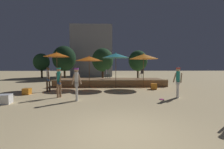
{
  "coord_description": "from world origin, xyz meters",
  "views": [
    {
      "loc": [
        -0.43,
        -4.03,
        1.91
      ],
      "look_at": [
        0.0,
        6.09,
        1.35
      ],
      "focal_mm": 24.0,
      "sensor_mm": 36.0,
      "label": 1
    }
  ],
  "objects_px": {
    "background_tree_1": "(103,60)",
    "background_tree_3": "(138,61)",
    "bistro_chair_1": "(142,73)",
    "bistro_chair_2": "(107,73)",
    "patio_umbrella_1": "(144,57)",
    "background_tree_0": "(64,59)",
    "bistro_chair_0": "(107,73)",
    "person_2": "(48,78)",
    "cube_seat_2": "(5,99)",
    "cube_seat_1": "(154,86)",
    "person_1": "(77,82)",
    "person_4": "(59,80)",
    "cube_seat_0": "(27,91)",
    "patio_umbrella_2": "(57,55)",
    "patio_umbrella_0": "(116,56)",
    "patio_umbrella_3": "(89,59)",
    "background_tree_2": "(42,62)",
    "person_0": "(178,80)",
    "frisbee_disc": "(162,99)"
  },
  "relations": [
    {
      "from": "person_0",
      "to": "patio_umbrella_3",
      "type": "bearing_deg",
      "value": -105.21
    },
    {
      "from": "patio_umbrella_3",
      "to": "person_2",
      "type": "bearing_deg",
      "value": -149.32
    },
    {
      "from": "cube_seat_2",
      "to": "bistro_chair_2",
      "type": "relative_size",
      "value": 0.75
    },
    {
      "from": "bistro_chair_0",
      "to": "background_tree_3",
      "type": "height_order",
      "value": "background_tree_3"
    },
    {
      "from": "cube_seat_1",
      "to": "bistro_chair_2",
      "type": "xyz_separation_m",
      "value": [
        -3.88,
        2.87,
        1.0
      ]
    },
    {
      "from": "person_0",
      "to": "bistro_chair_2",
      "type": "distance_m",
      "value": 7.56
    },
    {
      "from": "cube_seat_2",
      "to": "frisbee_disc",
      "type": "distance_m",
      "value": 8.38
    },
    {
      "from": "patio_umbrella_2",
      "to": "cube_seat_0",
      "type": "xyz_separation_m",
      "value": [
        -1.22,
        -2.56,
        -2.69
      ]
    },
    {
      "from": "cube_seat_2",
      "to": "person_2",
      "type": "height_order",
      "value": "person_2"
    },
    {
      "from": "person_2",
      "to": "background_tree_0",
      "type": "distance_m",
      "value": 10.84
    },
    {
      "from": "bistro_chair_2",
      "to": "background_tree_0",
      "type": "distance_m",
      "value": 9.4
    },
    {
      "from": "patio_umbrella_2",
      "to": "bistro_chair_2",
      "type": "xyz_separation_m",
      "value": [
        4.25,
        2.21,
        -1.65
      ]
    },
    {
      "from": "frisbee_disc",
      "to": "background_tree_2",
      "type": "bearing_deg",
      "value": 129.53
    },
    {
      "from": "patio_umbrella_2",
      "to": "person_0",
      "type": "height_order",
      "value": "patio_umbrella_2"
    },
    {
      "from": "cube_seat_2",
      "to": "person_0",
      "type": "bearing_deg",
      "value": 6.33
    },
    {
      "from": "patio_umbrella_3",
      "to": "background_tree_2",
      "type": "height_order",
      "value": "background_tree_2"
    },
    {
      "from": "person_0",
      "to": "frisbee_disc",
      "type": "relative_size",
      "value": 6.95
    },
    {
      "from": "patio_umbrella_0",
      "to": "patio_umbrella_2",
      "type": "height_order",
      "value": "patio_umbrella_2"
    },
    {
      "from": "patio_umbrella_2",
      "to": "bistro_chair_0",
      "type": "height_order",
      "value": "patio_umbrella_2"
    },
    {
      "from": "bistro_chair_2",
      "to": "person_1",
      "type": "bearing_deg",
      "value": 116.2
    },
    {
      "from": "background_tree_0",
      "to": "background_tree_2",
      "type": "xyz_separation_m",
      "value": [
        -4.47,
        2.9,
        -0.43
      ]
    },
    {
      "from": "patio_umbrella_2",
      "to": "frisbee_disc",
      "type": "relative_size",
      "value": 11.91
    },
    {
      "from": "patio_umbrella_2",
      "to": "person_0",
      "type": "xyz_separation_m",
      "value": [
        8.49,
        -4.05,
        -1.83
      ]
    },
    {
      "from": "cube_seat_2",
      "to": "background_tree_1",
      "type": "bearing_deg",
      "value": 68.89
    },
    {
      "from": "patio_umbrella_2",
      "to": "bistro_chair_0",
      "type": "bearing_deg",
      "value": 17.69
    },
    {
      "from": "bistro_chair_1",
      "to": "person_2",
      "type": "bearing_deg",
      "value": -107.8
    },
    {
      "from": "bistro_chair_1",
      "to": "patio_umbrella_2",
      "type": "bearing_deg",
      "value": -115.43
    },
    {
      "from": "patio_umbrella_0",
      "to": "patio_umbrella_3",
      "type": "distance_m",
      "value": 2.35
    },
    {
      "from": "person_4",
      "to": "bistro_chair_1",
      "type": "relative_size",
      "value": 2.03
    },
    {
      "from": "cube_seat_0",
      "to": "bistro_chair_2",
      "type": "distance_m",
      "value": 7.33
    },
    {
      "from": "bistro_chair_1",
      "to": "cube_seat_2",
      "type": "bearing_deg",
      "value": -93.79
    },
    {
      "from": "patio_umbrella_1",
      "to": "bistro_chair_1",
      "type": "distance_m",
      "value": 3.11
    },
    {
      "from": "background_tree_0",
      "to": "bistro_chair_0",
      "type": "bearing_deg",
      "value": -51.75
    },
    {
      "from": "patio_umbrella_2",
      "to": "cube_seat_1",
      "type": "xyz_separation_m",
      "value": [
        8.13,
        -0.67,
        -2.65
      ]
    },
    {
      "from": "frisbee_disc",
      "to": "patio_umbrella_2",
      "type": "bearing_deg",
      "value": 148.36
    },
    {
      "from": "patio_umbrella_3",
      "to": "background_tree_1",
      "type": "distance_m",
      "value": 6.95
    },
    {
      "from": "person_0",
      "to": "background_tree_3",
      "type": "bearing_deg",
      "value": -161.28
    },
    {
      "from": "patio_umbrella_0",
      "to": "person_2",
      "type": "xyz_separation_m",
      "value": [
        -5.24,
        -1.61,
        -1.83
      ]
    },
    {
      "from": "patio_umbrella_1",
      "to": "bistro_chair_2",
      "type": "bearing_deg",
      "value": 148.81
    },
    {
      "from": "person_0",
      "to": "background_tree_2",
      "type": "xyz_separation_m",
      "value": [
        -14.81,
        16.08,
        1.54
      ]
    },
    {
      "from": "background_tree_1",
      "to": "background_tree_3",
      "type": "distance_m",
      "value": 6.82
    },
    {
      "from": "cube_seat_2",
      "to": "person_0",
      "type": "xyz_separation_m",
      "value": [
        9.51,
        1.06,
        0.83
      ]
    },
    {
      "from": "patio_umbrella_0",
      "to": "bistro_chair_1",
      "type": "distance_m",
      "value": 4.32
    },
    {
      "from": "patio_umbrella_2",
      "to": "person_2",
      "type": "xyz_separation_m",
      "value": [
        -0.22,
        -1.39,
        -1.87
      ]
    },
    {
      "from": "person_1",
      "to": "person_4",
      "type": "xyz_separation_m",
      "value": [
        -1.26,
        0.97,
        0.01
      ]
    },
    {
      "from": "cube_seat_1",
      "to": "bistro_chair_0",
      "type": "distance_m",
      "value": 4.47
    },
    {
      "from": "bistro_chair_1",
      "to": "bistro_chair_2",
      "type": "xyz_separation_m",
      "value": [
        -3.74,
        -0.7,
        0.0
      ]
    },
    {
      "from": "background_tree_1",
      "to": "background_tree_3",
      "type": "bearing_deg",
      "value": 34.75
    },
    {
      "from": "cube_seat_0",
      "to": "person_2",
      "type": "xyz_separation_m",
      "value": [
        1.0,
        1.16,
        0.81
      ]
    },
    {
      "from": "background_tree_1",
      "to": "background_tree_3",
      "type": "xyz_separation_m",
      "value": [
        5.6,
        3.89,
        0.04
      ]
    }
  ]
}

